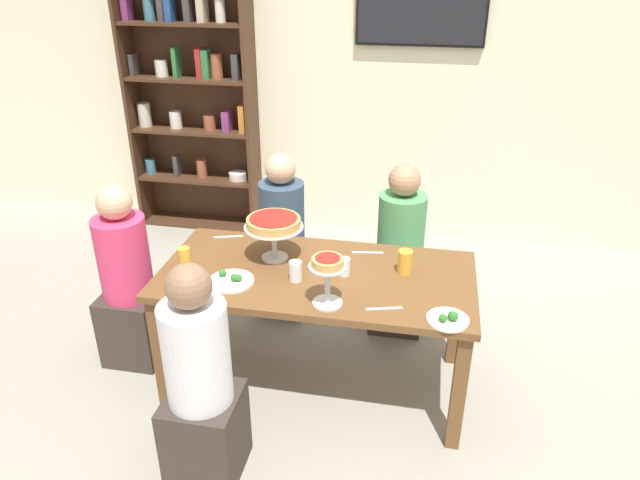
# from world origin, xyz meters

# --- Properties ---
(ground_plane) EXTENTS (12.00, 12.00, 0.00)m
(ground_plane) POSITION_xyz_m (0.00, 0.00, 0.00)
(ground_plane) COLOR gray
(rear_partition) EXTENTS (8.00, 0.12, 2.80)m
(rear_partition) POSITION_xyz_m (0.00, 2.20, 1.40)
(rear_partition) COLOR beige
(rear_partition) RESTS_ON ground_plane
(dining_table) EXTENTS (1.70, 0.83, 0.74)m
(dining_table) POSITION_xyz_m (0.00, 0.00, 0.65)
(dining_table) COLOR brown
(dining_table) RESTS_ON ground_plane
(bookshelf) EXTENTS (1.10, 0.30, 2.21)m
(bookshelf) POSITION_xyz_m (-1.49, 2.02, 1.15)
(bookshelf) COLOR #422819
(bookshelf) RESTS_ON ground_plane
(television) EXTENTS (0.99, 0.05, 0.55)m
(television) POSITION_xyz_m (0.39, 2.11, 1.90)
(television) COLOR black
(diner_far_right) EXTENTS (0.34, 0.34, 1.15)m
(diner_far_right) POSITION_xyz_m (0.41, 0.68, 0.49)
(diner_far_right) COLOR #382D28
(diner_far_right) RESTS_ON ground_plane
(diner_near_left) EXTENTS (0.34, 0.34, 1.15)m
(diner_near_left) POSITION_xyz_m (-0.39, -0.74, 0.49)
(diner_near_left) COLOR #382D28
(diner_near_left) RESTS_ON ground_plane
(diner_far_left) EXTENTS (0.34, 0.34, 1.15)m
(diner_far_left) POSITION_xyz_m (-0.38, 0.74, 0.49)
(diner_far_left) COLOR #382D28
(diner_far_left) RESTS_ON ground_plane
(diner_head_west) EXTENTS (0.34, 0.34, 1.15)m
(diner_head_west) POSITION_xyz_m (-1.15, 0.02, 0.49)
(diner_head_west) COLOR #382D28
(diner_head_west) RESTS_ON ground_plane
(deep_dish_pizza_stand) EXTENTS (0.33, 0.33, 0.25)m
(deep_dish_pizza_stand) POSITION_xyz_m (-0.26, 0.12, 0.95)
(deep_dish_pizza_stand) COLOR silver
(deep_dish_pizza_stand) RESTS_ON dining_table
(personal_pizza_stand) EXTENTS (0.19, 0.19, 0.26)m
(personal_pizza_stand) POSITION_xyz_m (0.11, -0.29, 0.93)
(personal_pizza_stand) COLOR silver
(personal_pizza_stand) RESTS_ON dining_table
(salad_plate_near_diner) EXTENTS (0.20, 0.20, 0.06)m
(salad_plate_near_diner) POSITION_xyz_m (0.70, -0.33, 0.76)
(salad_plate_near_diner) COLOR white
(salad_plate_near_diner) RESTS_ON dining_table
(salad_plate_far_diner) EXTENTS (0.24, 0.24, 0.05)m
(salad_plate_far_diner) POSITION_xyz_m (-0.42, -0.18, 0.75)
(salad_plate_far_diner) COLOR white
(salad_plate_far_diner) RESTS_ON dining_table
(beer_glass_amber_tall) EXTENTS (0.06, 0.06, 0.14)m
(beer_glass_amber_tall) POSITION_xyz_m (-0.70, -0.11, 0.81)
(beer_glass_amber_tall) COLOR gold
(beer_glass_amber_tall) RESTS_ON dining_table
(beer_glass_amber_short) EXTENTS (0.08, 0.08, 0.13)m
(beer_glass_amber_short) POSITION_xyz_m (0.47, 0.10, 0.81)
(beer_glass_amber_short) COLOR gold
(beer_glass_amber_short) RESTS_ON dining_table
(water_glass_clear_near) EXTENTS (0.07, 0.07, 0.10)m
(water_glass_clear_near) POSITION_xyz_m (0.15, 0.01, 0.79)
(water_glass_clear_near) COLOR white
(water_glass_clear_near) RESTS_ON dining_table
(water_glass_clear_far) EXTENTS (0.07, 0.07, 0.11)m
(water_glass_clear_far) POSITION_xyz_m (-0.09, -0.10, 0.79)
(water_glass_clear_far) COLOR white
(water_glass_clear_far) RESTS_ON dining_table
(cutlery_fork_near) EXTENTS (0.18, 0.07, 0.00)m
(cutlery_fork_near) POSITION_xyz_m (-0.61, 0.33, 0.74)
(cutlery_fork_near) COLOR silver
(cutlery_fork_near) RESTS_ON dining_table
(cutlery_knife_near) EXTENTS (0.18, 0.04, 0.00)m
(cutlery_knife_near) POSITION_xyz_m (0.24, 0.28, 0.74)
(cutlery_knife_near) COLOR silver
(cutlery_knife_near) RESTS_ON dining_table
(cutlery_fork_far) EXTENTS (0.18, 0.06, 0.00)m
(cutlery_fork_far) POSITION_xyz_m (0.39, -0.28, 0.74)
(cutlery_fork_far) COLOR silver
(cutlery_fork_far) RESTS_ON dining_table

